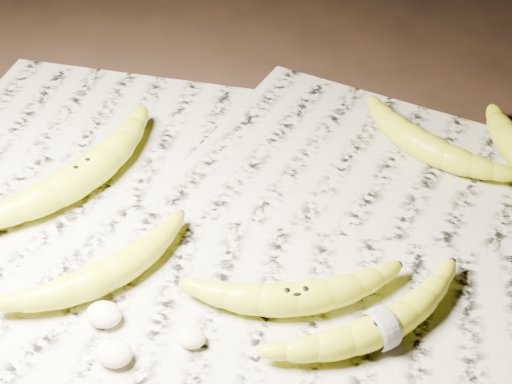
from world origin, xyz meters
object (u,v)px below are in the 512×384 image
(banana_center, at_px, (296,296))
(banana_taped, at_px, (381,326))
(banana_left_b, at_px, (107,272))
(banana_left_a, at_px, (83,173))
(banana_upper_a, at_px, (423,143))

(banana_center, bearing_deg, banana_taped, -30.04)
(banana_center, bearing_deg, banana_left_b, 164.46)
(banana_left_a, height_order, banana_center, banana_left_a)
(banana_left_b, bearing_deg, banana_upper_a, -5.88)
(banana_left_a, height_order, banana_left_b, banana_left_a)
(banana_left_b, bearing_deg, banana_left_a, 72.13)
(banana_left_a, height_order, banana_upper_a, banana_left_a)
(banana_taped, bearing_deg, banana_center, 127.17)
(banana_upper_a, bearing_deg, banana_center, -77.54)
(banana_left_b, relative_size, banana_center, 0.95)
(banana_left_b, relative_size, banana_taped, 0.92)
(banana_taped, bearing_deg, banana_left_a, 116.93)
(banana_taped, height_order, banana_upper_a, banana_upper_a)
(banana_left_a, xyz_separation_m, banana_taped, (0.36, -0.12, -0.00))
(banana_upper_a, bearing_deg, banana_left_a, -124.50)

